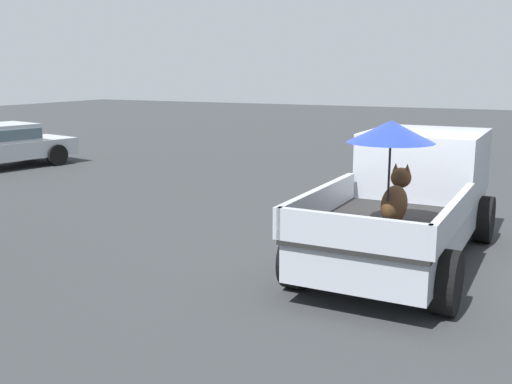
% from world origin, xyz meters
% --- Properties ---
extents(ground_plane, '(80.00, 80.00, 0.00)m').
position_xyz_m(ground_plane, '(0.00, 0.00, 0.00)').
color(ground_plane, '#2D3033').
extents(pickup_truck_main, '(5.09, 2.33, 2.29)m').
position_xyz_m(pickup_truck_main, '(0.44, -0.02, 0.96)').
color(pickup_truck_main, black).
rests_on(pickup_truck_main, ground).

